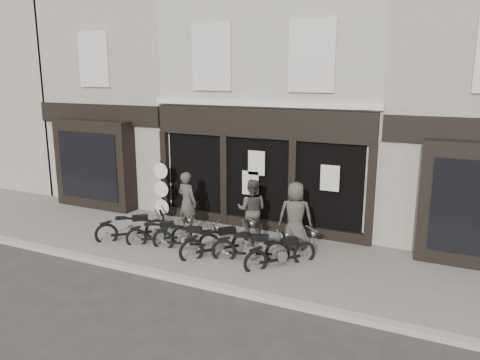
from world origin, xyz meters
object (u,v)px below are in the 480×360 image
at_px(man_left, 187,202).
at_px(motorcycle_1, 160,235).
at_px(motorcycle_2, 187,240).
at_px(man_centre, 252,210).
at_px(motorcycle_0, 133,230).
at_px(motorcycle_4, 251,250).
at_px(advert_sign_post, 162,194).
at_px(man_right, 295,216).
at_px(motorcycle_5, 281,255).
at_px(motorcycle_3, 219,245).

bearing_deg(man_left, motorcycle_1, 95.85).
height_order(motorcycle_2, man_centre, man_centre).
height_order(motorcycle_1, man_centre, man_centre).
xyz_separation_m(motorcycle_0, motorcycle_2, (1.89, -0.00, -0.02)).
bearing_deg(man_centre, motorcycle_4, 101.90).
bearing_deg(advert_sign_post, man_right, -6.88).
relative_size(motorcycle_1, advert_sign_post, 0.77).
height_order(man_centre, man_right, man_right).
xyz_separation_m(motorcycle_5, man_right, (-0.09, 1.29, 0.68)).
xyz_separation_m(motorcycle_2, advert_sign_post, (-2.07, 1.80, 0.68)).
xyz_separation_m(motorcycle_1, motorcycle_4, (2.89, 0.03, 0.03)).
bearing_deg(motorcycle_5, motorcycle_4, 129.57).
relative_size(motorcycle_2, advert_sign_post, 0.90).
height_order(motorcycle_4, advert_sign_post, advert_sign_post).
relative_size(motorcycle_1, man_centre, 0.91).
relative_size(motorcycle_4, advert_sign_post, 0.91).
distance_m(motorcycle_1, motorcycle_5, 3.74).
xyz_separation_m(motorcycle_1, motorcycle_5, (3.74, 0.02, 0.03)).
height_order(motorcycle_3, motorcycle_5, motorcycle_3).
height_order(motorcycle_2, motorcycle_4, motorcycle_4).
bearing_deg(motorcycle_0, motorcycle_5, -41.62).
xyz_separation_m(man_centre, advert_sign_post, (-3.38, 0.29, 0.03)).
bearing_deg(motorcycle_1, man_centre, -2.32).
bearing_deg(motorcycle_5, man_right, 44.19).
bearing_deg(motorcycle_4, man_right, 38.54).
xyz_separation_m(motorcycle_4, man_left, (-2.74, 1.23, 0.67)).
distance_m(motorcycle_3, man_centre, 1.66).
bearing_deg(advert_sign_post, motorcycle_0, -85.87).
height_order(man_left, man_right, man_right).
bearing_deg(man_right, motorcycle_5, 76.18).
xyz_separation_m(motorcycle_4, motorcycle_5, (0.84, -0.01, -0.00)).
relative_size(motorcycle_0, motorcycle_4, 0.87).
height_order(motorcycle_0, motorcycle_4, motorcycle_0).
bearing_deg(motorcycle_5, advert_sign_post, 110.58).
relative_size(motorcycle_3, man_centre, 0.99).
height_order(motorcycle_3, advert_sign_post, advert_sign_post).
distance_m(motorcycle_2, man_right, 3.10).
xyz_separation_m(motorcycle_2, motorcycle_4, (1.94, 0.09, 0.02)).
bearing_deg(motorcycle_3, motorcycle_5, -46.92).
xyz_separation_m(motorcycle_1, motorcycle_3, (1.96, -0.06, 0.05)).
distance_m(motorcycle_0, motorcycle_3, 2.90).
distance_m(motorcycle_1, man_right, 3.94).
xyz_separation_m(motorcycle_5, man_left, (-3.58, 1.23, 0.67)).
bearing_deg(motorcycle_2, motorcycle_5, -12.66).
xyz_separation_m(man_left, man_right, (3.49, 0.06, 0.01)).
height_order(motorcycle_5, man_left, man_left).
height_order(motorcycle_3, motorcycle_4, motorcycle_3).
distance_m(motorcycle_0, man_right, 4.83).
height_order(motorcycle_0, man_centre, man_centre).
bearing_deg(man_right, motorcycle_3, 21.17).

